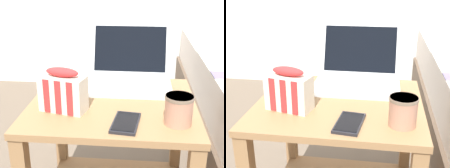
# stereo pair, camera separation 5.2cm
# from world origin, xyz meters

# --- Properties ---
(bedside_table) EXTENTS (0.57, 0.52, 0.55)m
(bedside_table) POSITION_xyz_m (0.00, 0.00, 0.35)
(bedside_table) COLOR #997047
(bedside_table) RESTS_ON ground_plane
(laptop) EXTENTS (0.33, 0.30, 0.22)m
(laptop) POSITION_xyz_m (0.05, 0.18, 0.59)
(laptop) COLOR #B7BABC
(laptop) RESTS_ON bedside_table
(mug_front_left) EXTENTS (0.09, 0.12, 0.09)m
(mug_front_left) POSITION_xyz_m (0.21, -0.14, 0.60)
(mug_front_left) COLOR tan
(mug_front_left) RESTS_ON bedside_table
(snack_bag) EXTENTS (0.16, 0.10, 0.15)m
(snack_bag) POSITION_xyz_m (-0.15, -0.09, 0.61)
(snack_bag) COLOR silver
(snack_bag) RESTS_ON bedside_table
(cell_phone) EXTENTS (0.09, 0.14, 0.01)m
(cell_phone) POSITION_xyz_m (0.05, -0.16, 0.55)
(cell_phone) COLOR black
(cell_phone) RESTS_ON bedside_table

